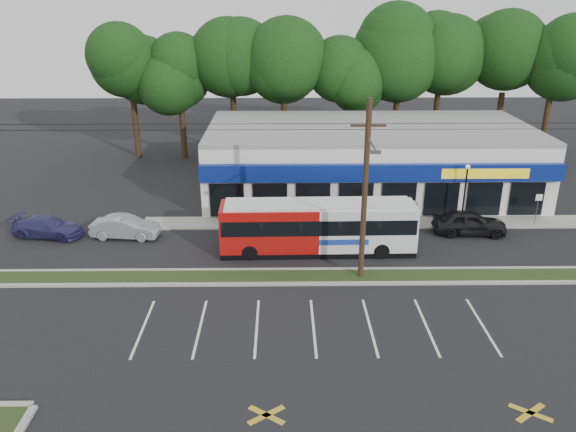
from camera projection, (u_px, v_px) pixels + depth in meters
The scene contains 16 objects.
ground at pixel (308, 286), 30.41m from camera, with size 120.00×120.00×0.00m, color black.
grass_strip at pixel (307, 277), 31.32m from camera, with size 40.00×1.60×0.12m, color #233214.
curb_south at pixel (307, 284), 30.53m from camera, with size 40.00×0.25×0.14m, color #9E9E93.
curb_north at pixel (306, 270), 32.11m from camera, with size 40.00×0.25×0.14m, color #9E9E93.
sidewalk at pixel (374, 222), 38.82m from camera, with size 32.00×2.20×0.10m, color #9E9E93.
strip_mall at pixel (368, 159), 44.31m from camera, with size 25.00×12.55×5.30m.
utility_pole at pixel (362, 186), 29.32m from camera, with size 50.00×2.77×10.00m.
lamp_post at pixel (465, 187), 37.74m from camera, with size 0.30×0.30×4.25m.
sign_post at pixel (538, 203), 38.00m from camera, with size 0.45×0.10×2.23m.
tree_line at pixel (340, 69), 51.55m from camera, with size 46.76×6.76×11.83m.
metrobus at pixel (318, 226), 33.99m from camera, with size 11.83×2.69×3.17m.
car_dark at pixel (469, 222), 36.83m from camera, with size 1.90×4.72×1.61m, color black.
car_silver at pixel (125, 227), 36.31m from camera, with size 1.51×4.34×1.43m, color #93969A.
car_blue at pixel (48, 227), 36.49m from camera, with size 1.87×4.60×1.33m, color navy.
pedestrian_a at pixel (332, 215), 38.05m from camera, with size 0.59×0.39×1.61m, color beige.
pedestrian_b at pixel (414, 213), 38.07m from camera, with size 0.89×0.69×1.83m, color beige.
Camera 1 is at (-1.39, -26.87, 14.72)m, focal length 35.00 mm.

